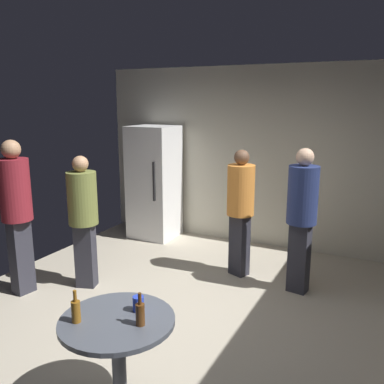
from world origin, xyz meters
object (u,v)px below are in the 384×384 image
beer_bottle_brown (140,313)px  plastic_cup_blue (138,304)px  refrigerator (154,182)px  person_in_navy_shirt (302,210)px  beer_bottle_amber (76,311)px  person_in_orange_shirt (240,203)px  person_in_maroon_shirt (16,205)px  foreground_table (118,332)px  person_in_olive_shirt (83,212)px

beer_bottle_brown → plastic_cup_blue: size_ratio=2.09×
refrigerator → person_in_navy_shirt: bearing=-21.1°
person_in_navy_shirt → beer_bottle_brown: bearing=-2.7°
beer_bottle_amber → person_in_orange_shirt: 2.82m
plastic_cup_blue → person_in_orange_shirt: 2.51m
refrigerator → beer_bottle_brown: bearing=-59.7°
beer_bottle_brown → person_in_orange_shirt: (-0.26, 2.65, 0.12)m
beer_bottle_amber → person_in_maroon_shirt: size_ratio=0.13×
foreground_table → person_in_olive_shirt: 2.22m
foreground_table → beer_bottle_brown: beer_bottle_brown is taller
beer_bottle_amber → foreground_table: bearing=35.4°
refrigerator → person_in_navy_shirt: size_ratio=1.07×
refrigerator → beer_bottle_amber: bearing=-65.9°
plastic_cup_blue → person_in_olive_shirt: 2.15m
refrigerator → beer_bottle_amber: (1.63, -3.65, -0.08)m
beer_bottle_brown → person_in_orange_shirt: size_ratio=0.14×
plastic_cup_blue → refrigerator: bearing=119.9°
refrigerator → beer_bottle_brown: size_ratio=7.83×
refrigerator → beer_bottle_brown: 4.04m
foreground_table → person_in_olive_shirt: size_ratio=0.51×
beer_bottle_amber → person_in_maroon_shirt: bearing=147.9°
person_in_orange_shirt → foreground_table: bearing=23.7°
person_in_olive_shirt → person_in_navy_shirt: bearing=95.2°
beer_bottle_brown → plastic_cup_blue: beer_bottle_brown is taller
person_in_maroon_shirt → person_in_orange_shirt: bearing=46.5°
plastic_cup_blue → person_in_navy_shirt: bearing=74.8°
foreground_table → person_in_orange_shirt: (-0.07, 2.66, 0.31)m
beer_bottle_brown → person_in_maroon_shirt: person_in_maroon_shirt is taller
person_in_olive_shirt → person_in_orange_shirt: (1.52, 1.14, 0.02)m
beer_bottle_brown → person_in_orange_shirt: bearing=95.6°
refrigerator → person_in_orange_shirt: size_ratio=1.12×
beer_bottle_amber → person_in_orange_shirt: bearing=87.0°
beer_bottle_amber → person_in_navy_shirt: (0.93, 2.66, 0.17)m
refrigerator → beer_bottle_amber: size_ratio=7.83×
foreground_table → beer_bottle_brown: (0.19, 0.01, 0.19)m
person_in_orange_shirt → beer_bottle_amber: bearing=19.2°
plastic_cup_blue → person_in_orange_shirt: size_ratio=0.07×
person_in_maroon_shirt → plastic_cup_blue: bearing=-13.2°
foreground_table → person_in_navy_shirt: (0.71, 2.51, 0.36)m
plastic_cup_blue → person_in_navy_shirt: 2.44m
beer_bottle_brown → person_in_maroon_shirt: size_ratio=0.13×
refrigerator → person_in_navy_shirt: 2.75m
foreground_table → person_in_olive_shirt: person_in_olive_shirt is taller
beer_bottle_amber → plastic_cup_blue: 0.43m
person_in_olive_shirt → person_in_maroon_shirt: 0.73m
foreground_table → refrigerator: bearing=117.9°
person_in_orange_shirt → refrigerator: bearing=-93.1°
refrigerator → person_in_orange_shirt: refrigerator is taller
person_in_navy_shirt → person_in_maroon_shirt: person_in_maroon_shirt is taller
person_in_orange_shirt → person_in_navy_shirt: bearing=101.4°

